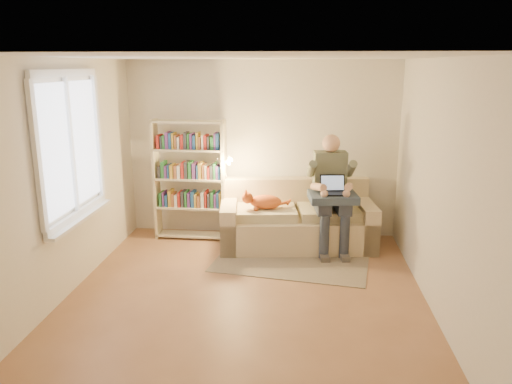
# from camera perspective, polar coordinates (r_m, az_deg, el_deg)

# --- Properties ---
(floor) EXTENTS (4.50, 4.50, 0.00)m
(floor) POSITION_cam_1_polar(r_m,az_deg,el_deg) (5.71, -1.23, -11.93)
(floor) COLOR #8C5E3F
(floor) RESTS_ON ground
(ceiling) EXTENTS (4.00, 4.50, 0.02)m
(ceiling) POSITION_cam_1_polar(r_m,az_deg,el_deg) (5.12, -1.39, 15.17)
(ceiling) COLOR white
(ceiling) RESTS_ON wall_back
(wall_left) EXTENTS (0.02, 4.50, 2.60)m
(wall_left) POSITION_cam_1_polar(r_m,az_deg,el_deg) (5.83, -21.22, 1.23)
(wall_left) COLOR silver
(wall_left) RESTS_ON floor
(wall_right) EXTENTS (0.02, 4.50, 2.60)m
(wall_right) POSITION_cam_1_polar(r_m,az_deg,el_deg) (5.42, 20.22, 0.36)
(wall_right) COLOR silver
(wall_right) RESTS_ON floor
(wall_back) EXTENTS (4.00, 0.02, 2.60)m
(wall_back) POSITION_cam_1_polar(r_m,az_deg,el_deg) (7.46, 0.66, 4.90)
(wall_back) COLOR silver
(wall_back) RESTS_ON floor
(wall_front) EXTENTS (4.00, 0.02, 2.60)m
(wall_front) POSITION_cam_1_polar(r_m,az_deg,el_deg) (3.14, -6.02, -8.76)
(wall_front) COLOR silver
(wall_front) RESTS_ON floor
(window) EXTENTS (0.12, 1.52, 1.69)m
(window) POSITION_cam_1_polar(r_m,az_deg,el_deg) (5.97, -20.00, 2.36)
(window) COLOR white
(window) RESTS_ON wall_left
(sofa) EXTENTS (2.24, 1.20, 0.91)m
(sofa) POSITION_cam_1_polar(r_m,az_deg,el_deg) (7.17, 4.66, -3.50)
(sofa) COLOR beige
(sofa) RESTS_ON floor
(person) EXTENTS (0.52, 0.76, 1.60)m
(person) POSITION_cam_1_polar(r_m,az_deg,el_deg) (6.93, 8.59, 0.58)
(person) COLOR #646C57
(person) RESTS_ON sofa
(cat) EXTENTS (0.66, 0.29, 0.25)m
(cat) POSITION_cam_1_polar(r_m,az_deg,el_deg) (6.91, 0.55, -1.08)
(cat) COLOR orange
(cat) RESTS_ON sofa
(blanket) EXTENTS (0.69, 0.59, 0.10)m
(blanket) POSITION_cam_1_polar(r_m,az_deg,el_deg) (6.80, 9.25, -0.59)
(blanket) COLOR #2C3A4E
(blanket) RESTS_ON person
(laptop) EXTENTS (0.37, 0.33, 0.29)m
(laptop) POSITION_cam_1_polar(r_m,az_deg,el_deg) (6.79, 9.27, 0.37)
(laptop) COLOR black
(laptop) RESTS_ON blanket
(bookshelf) EXTENTS (1.17, 0.34, 1.77)m
(bookshelf) POSITION_cam_1_polar(r_m,az_deg,el_deg) (7.33, -7.56, 2.04)
(bookshelf) COLOR beige
(bookshelf) RESTS_ON floor
(rug) EXTENTS (2.14, 1.47, 0.01)m
(rug) POSITION_cam_1_polar(r_m,az_deg,el_deg) (6.65, 4.03, -7.96)
(rug) COLOR gray
(rug) RESTS_ON floor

